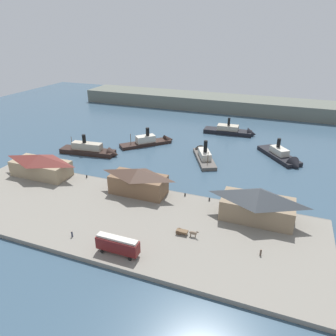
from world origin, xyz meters
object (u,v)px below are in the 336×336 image
Objects in this scene: mooring_post_west at (87,176)px; ferry_approaching_west at (152,141)px; ferry_shed_customs_shed at (258,204)px; ferry_moored_west at (93,151)px; pedestrian_at_waters_edge at (261,252)px; mooring_post_center_west at (185,195)px; ferry_shed_west_terminal at (41,165)px; mooring_post_east at (209,199)px; pedestrian_near_cart at (72,234)px; ferry_outer_harbor at (284,158)px; ferry_shed_east_terminal at (138,181)px; street_tram at (118,244)px; ferry_mid_harbor at (203,155)px; horse_cart at (186,232)px; ferry_moored_east at (234,131)px; mooring_post_center_east at (108,181)px.

ferry_approaching_west is at bearing 81.15° from mooring_post_west.
ferry_moored_west is (-68.46, 26.21, -4.14)m from ferry_shed_customs_shed.
pedestrian_at_waters_edge is 1.87× the size of mooring_post_center_west.
mooring_post_east is at bearing 3.69° from ferry_shed_west_terminal.
ferry_outer_harbor is (46.85, 71.87, -0.74)m from pedestrian_near_cart.
ferry_outer_harbor is at bearing 34.33° from mooring_post_west.
ferry_shed_east_terminal is 21.87m from mooring_post_west.
ferry_approaching_west is (-22.83, 72.04, -2.42)m from street_tram.
ferry_mid_harbor is (16.34, 63.39, -0.63)m from pedestrian_near_cart.
pedestrian_at_waters_edge reaches higher than mooring_post_center_west.
horse_cart is at bearing -59.54° from ferry_approaching_west.
ferry_moored_west is (-32.67, 24.79, -3.75)m from ferry_shed_east_terminal.
ferry_approaching_west is at bearing 64.17° from ferry_shed_west_terminal.
mooring_post_west is 0.04× the size of ferry_outer_harbor.
ferry_moored_west reaches higher than horse_cart.
ferry_moored_east is (38.22, 68.37, -0.19)m from mooring_post_west.
ferry_shed_west_terminal is 0.80× the size of ferry_moored_west.
horse_cart is 0.23× the size of ferry_moored_east.
ferry_approaching_west is (-31.78, -26.99, -0.10)m from ferry_moored_east.
horse_cart is at bearing -24.01° from mooring_post_west.
horse_cart reaches higher than mooring_post_east.
ferry_shed_west_terminal reaches higher than street_tram.
horse_cart is 0.22× the size of ferry_moored_west.
ferry_shed_customs_shed is 48.76m from mooring_post_center_east.
street_tram is at bearing -114.27° from mooring_post_east.
ferry_approaching_west is at bearing 131.14° from pedestrian_at_waters_edge.
ferry_mid_harbor reaches higher than ferry_moored_east.
ferry_moored_east reaches higher than horse_cart.
ferry_moored_west is (-20.08, 21.77, -0.01)m from mooring_post_center_east.
ferry_shed_customs_shed is 48.35m from pedestrian_near_cart.
ferry_shed_east_terminal reaches higher than mooring_post_center_west.
pedestrian_near_cart is at bearing -149.43° from ferry_shed_customs_shed.
ferry_mid_harbor reaches higher than mooring_post_west.
mooring_post_center_east is at bearing -179.76° from mooring_post_east.
ferry_shed_customs_shed is at bearing -0.64° from ferry_shed_west_terminal.
pedestrian_near_cart is 100.18m from ferry_moored_east.
mooring_post_center_west is 68.46m from ferry_moored_east.
mooring_post_west and mooring_post_center_west have the same top height.
ferry_shed_east_terminal is 14.96m from mooring_post_center_west.
mooring_post_east is 0.04× the size of ferry_moored_west.
mooring_post_center_east and mooring_post_center_west have the same top height.
pedestrian_at_waters_edge is at bearing -49.43° from mooring_post_east.
street_tram is 0.40× the size of ferry_moored_east.
ferry_outer_harbor reaches higher than mooring_post_center_west.
horse_cart is at bearing -94.13° from mooring_post_east.
ferry_moored_east is at bearing 133.28° from ferry_outer_harbor.
ferry_moored_west reaches higher than ferry_moored_east.
mooring_post_center_west is 50.53m from ferry_approaching_west.
ferry_moored_west is (-40.65, 52.17, -2.14)m from street_tram.
ferry_shed_east_terminal is at bearing -131.85° from ferry_outer_harbor.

